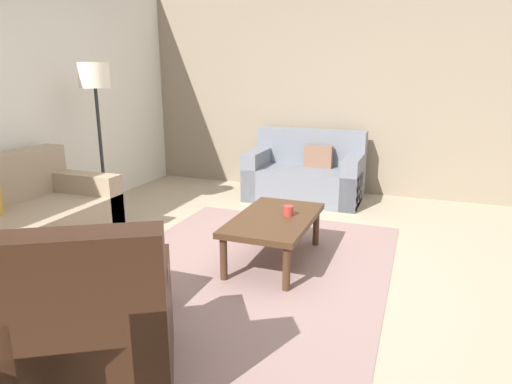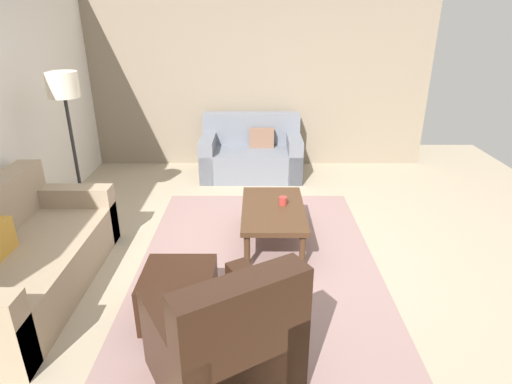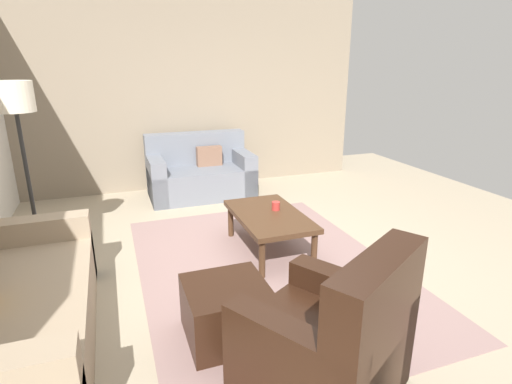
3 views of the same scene
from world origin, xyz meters
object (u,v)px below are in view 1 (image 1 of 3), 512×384
(armchair_leather, at_px, (91,337))
(lamp_standing, at_px, (96,92))
(coffee_table, at_px, (274,222))
(cup, at_px, (288,211))
(couch_loveseat, at_px, (306,175))
(ottoman, at_px, (114,283))

(armchair_leather, distance_m, lamp_standing, 3.14)
(armchair_leather, bearing_deg, coffee_table, -10.84)
(coffee_table, bearing_deg, cup, -54.52)
(armchair_leather, xyz_separation_m, coffee_table, (1.88, -0.36, 0.05))
(cup, bearing_deg, coffee_table, 125.48)
(armchair_leather, relative_size, lamp_standing, 0.64)
(couch_loveseat, distance_m, armchair_leather, 4.00)
(ottoman, xyz_separation_m, cup, (1.25, -0.89, 0.25))
(ottoman, bearing_deg, couch_loveseat, -9.20)
(cup, bearing_deg, couch_loveseat, 9.83)
(couch_loveseat, xyz_separation_m, lamp_standing, (-1.66, 1.90, 1.11))
(ottoman, distance_m, coffee_table, 1.42)
(ottoman, xyz_separation_m, coffee_table, (1.17, -0.78, 0.16))
(couch_loveseat, xyz_separation_m, cup, (-2.04, -0.35, 0.15))
(couch_loveseat, height_order, coffee_table, couch_loveseat)
(armchair_leather, height_order, coffee_table, armchair_leather)
(couch_loveseat, bearing_deg, cup, -170.17)
(coffee_table, height_order, lamp_standing, lamp_standing)
(armchair_leather, xyz_separation_m, lamp_standing, (2.34, 1.79, 1.10))
(coffee_table, distance_m, lamp_standing, 2.44)
(lamp_standing, bearing_deg, couch_loveseat, -48.85)
(armchair_leather, relative_size, ottoman, 1.96)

